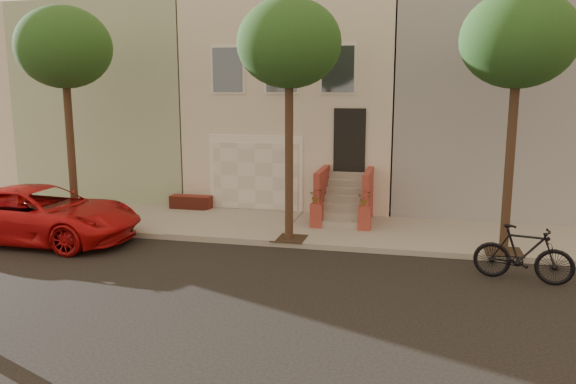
# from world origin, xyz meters

# --- Properties ---
(ground) EXTENTS (90.00, 90.00, 0.00)m
(ground) POSITION_xyz_m (0.00, 0.00, 0.00)
(ground) COLOR black
(ground) RESTS_ON ground
(sidewalk) EXTENTS (40.00, 3.70, 0.15)m
(sidewalk) POSITION_xyz_m (0.00, 5.35, 0.07)
(sidewalk) COLOR gray
(sidewalk) RESTS_ON ground
(house_row) EXTENTS (33.10, 11.70, 7.00)m
(house_row) POSITION_xyz_m (0.00, 11.19, 3.64)
(house_row) COLOR beige
(house_row) RESTS_ON sidewalk
(tree_left) EXTENTS (2.70, 2.57, 6.30)m
(tree_left) POSITION_xyz_m (-5.50, 3.90, 5.26)
(tree_left) COLOR #2D2116
(tree_left) RESTS_ON sidewalk
(tree_mid) EXTENTS (2.70, 2.57, 6.30)m
(tree_mid) POSITION_xyz_m (1.00, 3.90, 5.26)
(tree_mid) COLOR #2D2116
(tree_mid) RESTS_ON sidewalk
(tree_right) EXTENTS (2.70, 2.57, 6.30)m
(tree_right) POSITION_xyz_m (6.50, 3.90, 5.26)
(tree_right) COLOR #2D2116
(tree_right) RESTS_ON sidewalk
(pickup_truck) EXTENTS (5.51, 2.54, 1.53)m
(pickup_truck) POSITION_xyz_m (-5.74, 2.63, 0.76)
(pickup_truck) COLOR red
(pickup_truck) RESTS_ON ground
(motorcycle) EXTENTS (2.16, 1.03, 1.25)m
(motorcycle) POSITION_xyz_m (6.65, 2.14, 0.62)
(motorcycle) COLOR black
(motorcycle) RESTS_ON ground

